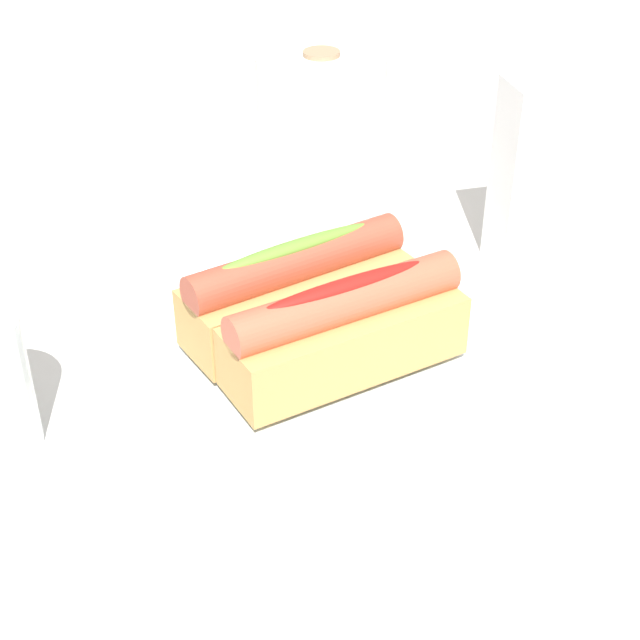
% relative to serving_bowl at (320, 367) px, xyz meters
% --- Properties ---
extents(ground_plane, '(2.40, 2.40, 0.00)m').
position_rel_serving_bowl_xyz_m(ground_plane, '(-0.02, 0.02, -0.02)').
color(ground_plane, beige).
extents(serving_bowl, '(0.27, 0.27, 0.04)m').
position_rel_serving_bowl_xyz_m(serving_bowl, '(0.00, 0.00, 0.00)').
color(serving_bowl, silver).
rests_on(serving_bowl, ground_plane).
extents(hotdog_front, '(0.16, 0.09, 0.06)m').
position_rel_serving_bowl_xyz_m(hotdog_front, '(0.01, -0.03, 0.04)').
color(hotdog_front, tan).
rests_on(hotdog_front, serving_bowl).
extents(hotdog_back, '(0.16, 0.10, 0.06)m').
position_rel_serving_bowl_xyz_m(hotdog_back, '(-0.01, 0.03, 0.04)').
color(hotdog_back, tan).
rests_on(hotdog_back, serving_bowl).
extents(paper_towel_roll, '(0.11, 0.11, 0.13)m').
position_rel_serving_bowl_xyz_m(paper_towel_roll, '(0.07, 0.27, 0.05)').
color(paper_towel_roll, white).
rests_on(paper_towel_roll, ground_plane).
extents(napkin_box, '(0.11, 0.05, 0.15)m').
position_rel_serving_bowl_xyz_m(napkin_box, '(0.22, 0.13, 0.06)').
color(napkin_box, white).
rests_on(napkin_box, ground_plane).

